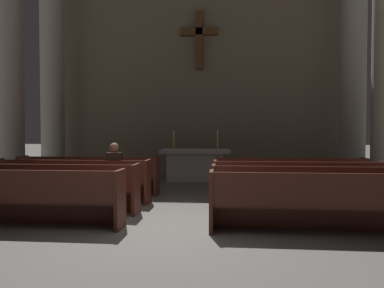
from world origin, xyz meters
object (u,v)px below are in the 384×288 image
(pew_left_row_3, at_px, (70,181))
(pew_right_row_1, at_px, (325,203))
(column_left_second, at_px, (8,55))
(pew_left_row_1, at_px, (17,197))
(pew_right_row_4, at_px, (290,177))
(pew_right_row_2, at_px, (310,192))
(altar, at_px, (196,164))
(pew_right_row_3, at_px, (298,184))
(pew_left_row_4, at_px, (88,175))
(column_left_third, at_px, (52,71))
(candlestick_left, at_px, (174,143))
(pew_left_row_2, at_px, (48,188))
(lone_worshipper, at_px, (115,171))
(candlestick_right, at_px, (218,143))
(column_right_third, at_px, (353,66))

(pew_left_row_3, xyz_separation_m, pew_right_row_1, (4.93, -2.07, 0.00))
(column_left_second, bearing_deg, pew_left_row_3, -35.38)
(pew_left_row_1, distance_m, pew_right_row_4, 5.82)
(pew_right_row_1, bearing_deg, pew_left_row_3, 157.25)
(pew_left_row_3, bearing_deg, pew_right_row_2, -11.84)
(altar, bearing_deg, pew_right_row_3, -56.93)
(pew_left_row_4, bearing_deg, column_left_third, 127.38)
(pew_left_row_3, distance_m, column_left_third, 5.96)
(pew_left_row_3, xyz_separation_m, pew_left_row_4, (0.00, 1.03, 0.00))
(pew_left_row_4, bearing_deg, pew_right_row_1, -32.17)
(altar, height_order, candlestick_left, candlestick_left)
(pew_left_row_1, xyz_separation_m, pew_left_row_2, (0.00, 1.03, 0.00))
(pew_left_row_4, xyz_separation_m, lone_worshipper, (1.01, -0.99, 0.22))
(pew_left_row_1, xyz_separation_m, pew_left_row_3, (0.00, 2.07, 0.00))
(pew_right_row_1, bearing_deg, altar, 112.84)
(pew_right_row_2, xyz_separation_m, candlestick_right, (-1.76, 4.82, 0.72))
(pew_left_row_2, relative_size, candlestick_left, 5.89)
(pew_left_row_2, distance_m, candlestick_right, 5.81)
(pew_right_row_4, xyz_separation_m, lone_worshipper, (-3.92, -0.99, 0.22))
(column_right_third, height_order, altar, column_right_third)
(pew_right_row_2, relative_size, pew_right_row_4, 1.00)
(pew_left_row_1, bearing_deg, candlestick_left, 73.22)
(pew_left_row_3, bearing_deg, column_left_third, 120.23)
(pew_right_row_3, bearing_deg, candlestick_left, 129.90)
(pew_left_row_4, xyz_separation_m, column_right_third, (7.46, 3.32, 3.19))
(pew_left_row_4, relative_size, candlestick_left, 5.89)
(pew_right_row_2, bearing_deg, column_left_second, 159.21)
(pew_left_row_2, bearing_deg, lone_worshipper, 46.68)
(pew_right_row_4, bearing_deg, pew_right_row_3, -90.00)
(pew_left_row_3, height_order, pew_right_row_2, same)
(pew_right_row_1, bearing_deg, pew_left_row_4, 147.83)
(pew_left_row_4, relative_size, pew_right_row_4, 1.00)
(altar, distance_m, candlestick_right, 0.96)
(pew_right_row_3, xyz_separation_m, candlestick_right, (-1.76, 3.78, 0.72))
(pew_left_row_1, height_order, column_left_third, column_left_third)
(pew_right_row_2, distance_m, lone_worshipper, 4.07)
(pew_right_row_3, distance_m, lone_worshipper, 3.92)
(pew_right_row_4, height_order, column_left_second, column_left_second)
(pew_right_row_2, bearing_deg, candlestick_right, 110.11)
(pew_right_row_4, distance_m, candlestick_left, 4.25)
(pew_left_row_1, bearing_deg, column_left_third, 111.56)
(column_left_second, bearing_deg, pew_left_row_4, -16.84)
(pew_right_row_4, height_order, column_left_third, column_left_third)
(column_left_third, height_order, column_right_third, same)
(pew_left_row_3, relative_size, column_left_third, 0.47)
(candlestick_right, bearing_deg, column_right_third, 7.51)
(pew_right_row_3, bearing_deg, column_left_second, 166.44)
(pew_right_row_4, bearing_deg, pew_left_row_4, 180.00)
(pew_left_row_1, bearing_deg, candlestick_right, 61.60)
(pew_right_row_3, xyz_separation_m, column_right_third, (2.54, 4.35, 3.19))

